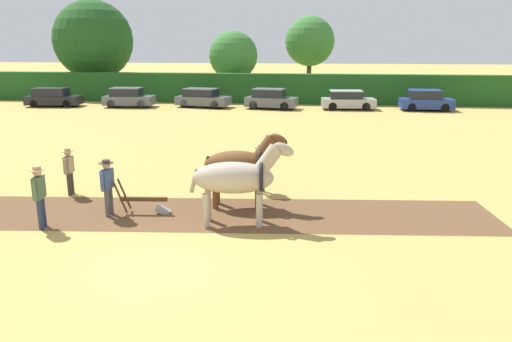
# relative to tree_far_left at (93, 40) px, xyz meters

# --- Properties ---
(ground_plane) EXTENTS (240.00, 240.00, 0.00)m
(ground_plane) POSITION_rel_tree_far_left_xyz_m (17.58, -36.32, -5.27)
(ground_plane) COLOR tan
(plowed_furrow_strip) EXTENTS (22.21, 5.03, 0.01)m
(plowed_furrow_strip) POSITION_rel_tree_far_left_xyz_m (15.53, -32.78, -5.26)
(plowed_furrow_strip) COLOR brown
(plowed_furrow_strip) RESTS_ON ground
(hedgerow) EXTENTS (76.31, 1.22, 2.49)m
(hedgerow) POSITION_rel_tree_far_left_xyz_m (17.58, -3.77, -4.02)
(hedgerow) COLOR #1E511E
(hedgerow) RESTS_ON ground
(tree_far_left) EXTENTS (7.39, 7.39, 8.97)m
(tree_far_left) POSITION_rel_tree_far_left_xyz_m (0.00, 0.00, 0.00)
(tree_far_left) COLOR #423323
(tree_far_left) RESTS_ON ground
(tree_left) EXTENTS (4.42, 4.42, 6.10)m
(tree_left) POSITION_rel_tree_far_left_xyz_m (13.47, -0.44, -1.39)
(tree_left) COLOR brown
(tree_left) RESTS_ON ground
(tree_center_left) EXTENTS (4.59, 4.59, 7.47)m
(tree_center_left) POSITION_rel_tree_far_left_xyz_m (20.32, 1.76, -0.12)
(tree_center_left) COLOR #423323
(tree_center_left) RESTS_ON ground
(draft_horse_lead_left) EXTENTS (2.97, 1.13, 2.43)m
(draft_horse_lead_left) POSITION_rel_tree_far_left_xyz_m (19.01, -33.26, -3.91)
(draft_horse_lead_left) COLOR #B2A38E
(draft_horse_lead_left) RESTS_ON ground
(draft_horse_lead_right) EXTENTS (2.72, 1.08, 2.40)m
(draft_horse_lead_right) POSITION_rel_tree_far_left_xyz_m (18.87, -31.70, -3.92)
(draft_horse_lead_right) COLOR brown
(draft_horse_lead_right) RESTS_ON ground
(plow) EXTENTS (1.67, 0.49, 1.13)m
(plow) POSITION_rel_tree_far_left_xyz_m (16.22, -32.72, -4.95)
(plow) COLOR #4C331E
(plow) RESTS_ON ground
(farmer_at_plow) EXTENTS (0.43, 0.66, 1.70)m
(farmer_at_plow) POSITION_rel_tree_far_left_xyz_m (15.13, -33.02, -4.27)
(farmer_at_plow) COLOR #4C4C4C
(farmer_at_plow) RESTS_ON ground
(farmer_beside_team) EXTENTS (0.42, 0.55, 1.64)m
(farmer_beside_team) POSITION_rel_tree_far_left_xyz_m (19.32, -30.11, -4.31)
(farmer_beside_team) COLOR #38332D
(farmer_beside_team) RESTS_ON ground
(farmer_onlooker_left) EXTENTS (0.44, 0.67, 1.76)m
(farmer_onlooker_left) POSITION_rel_tree_far_left_xyz_m (13.70, -34.24, -4.23)
(farmer_onlooker_left) COLOR #28334C
(farmer_onlooker_left) RESTS_ON ground
(farmer_onlooker_right) EXTENTS (0.40, 0.63, 1.60)m
(farmer_onlooker_right) POSITION_rel_tree_far_left_xyz_m (12.99, -31.17, -4.34)
(farmer_onlooker_right) COLOR #38332D
(farmer_onlooker_right) RESTS_ON ground
(parked_car_far_left) EXTENTS (4.42, 2.20, 1.49)m
(parked_car_far_left) POSITION_rel_tree_far_left_xyz_m (-0.08, -8.16, -4.55)
(parked_car_far_left) COLOR black
(parked_car_far_left) RESTS_ON ground
(parked_car_left) EXTENTS (3.98, 1.96, 1.55)m
(parked_car_left) POSITION_rel_tree_far_left_xyz_m (6.14, -7.85, -4.52)
(parked_car_left) COLOR #565B66
(parked_car_left) RESTS_ON ground
(parked_car_center_left) EXTENTS (4.49, 2.57, 1.50)m
(parked_car_center_left) POSITION_rel_tree_far_left_xyz_m (12.06, -7.22, -4.54)
(parked_car_center_left) COLOR #565B66
(parked_car_center_left) RESTS_ON ground
(parked_car_center) EXTENTS (4.19, 2.33, 1.57)m
(parked_car_center) POSITION_rel_tree_far_left_xyz_m (17.56, -7.58, -4.52)
(parked_car_center) COLOR #565B66
(parked_car_center) RESTS_ON ground
(parked_car_center_right) EXTENTS (4.16, 2.00, 1.47)m
(parked_car_center_right) POSITION_rel_tree_far_left_xyz_m (23.49, -7.26, -4.56)
(parked_car_center_right) COLOR #A8A8B2
(parked_car_center_right) RESTS_ON ground
(parked_car_right) EXTENTS (3.89, 1.88, 1.58)m
(parked_car_right) POSITION_rel_tree_far_left_xyz_m (29.36, -7.14, -4.51)
(parked_car_right) COLOR navy
(parked_car_right) RESTS_ON ground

